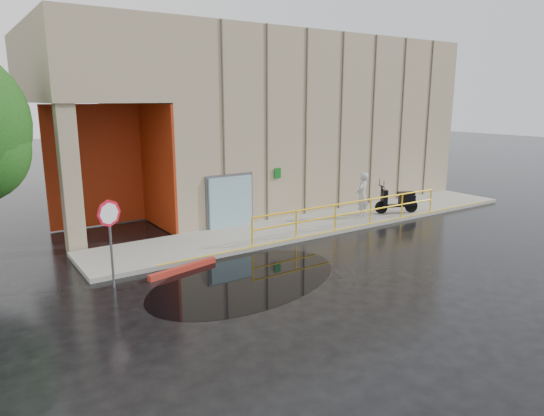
{
  "coord_description": "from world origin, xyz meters",
  "views": [
    {
      "loc": [
        -8.96,
        -10.59,
        5.14
      ],
      "look_at": [
        0.23,
        3.0,
        1.44
      ],
      "focal_mm": 32.0,
      "sensor_mm": 36.0,
      "label": 1
    }
  ],
  "objects": [
    {
      "name": "scooter",
      "position": [
        7.49,
        3.76,
        1.03
      ],
      "size": [
        2.01,
        1.38,
        1.53
      ],
      "rotation": [
        0.0,
        0.0,
        -0.43
      ],
      "color": "black",
      "rests_on": "sidewalk"
    },
    {
      "name": "guardrail",
      "position": [
        4.25,
        3.15,
        0.68
      ],
      "size": [
        9.56,
        0.06,
        1.03
      ],
      "color": "yellow",
      "rests_on": "sidewalk"
    },
    {
      "name": "ground",
      "position": [
        0.0,
        0.0,
        0.0
      ],
      "size": [
        120.0,
        120.0,
        0.0
      ],
      "primitive_type": "plane",
      "color": "black",
      "rests_on": "ground"
    },
    {
      "name": "sidewalk",
      "position": [
        4.0,
        4.5,
        0.07
      ],
      "size": [
        20.0,
        3.0,
        0.15
      ],
      "primitive_type": "cube",
      "color": "gray",
      "rests_on": "ground"
    },
    {
      "name": "stop_sign",
      "position": [
        -5.5,
        2.37,
        1.83
      ],
      "size": [
        0.71,
        0.32,
        2.51
      ],
      "rotation": [
        0.0,
        0.0,
        -0.01
      ],
      "color": "#5E5F63",
      "rests_on": "ground"
    },
    {
      "name": "person",
      "position": [
        5.61,
        4.07,
        1.12
      ],
      "size": [
        0.84,
        0.74,
        1.95
      ],
      "primitive_type": "imported",
      "rotation": [
        0.0,
        0.0,
        3.62
      ],
      "color": "#ABACB0",
      "rests_on": "sidewalk"
    },
    {
      "name": "puddle",
      "position": [
        -2.13,
        0.85,
        0.0
      ],
      "size": [
        7.3,
        5.53,
        0.01
      ],
      "primitive_type": "cube",
      "rotation": [
        0.0,
        0.0,
        0.26
      ],
      "color": "black",
      "rests_on": "ground"
    },
    {
      "name": "red_curb",
      "position": [
        -3.38,
        2.5,
        0.09
      ],
      "size": [
        2.38,
        0.69,
        0.18
      ],
      "primitive_type": "cube",
      "rotation": [
        0.0,
        0.0,
        0.21
      ],
      "color": "#9F271B",
      "rests_on": "ground"
    },
    {
      "name": "building",
      "position": [
        5.1,
        10.98,
        4.21
      ],
      "size": [
        20.0,
        10.17,
        8.0
      ],
      "color": "tan",
      "rests_on": "ground"
    }
  ]
}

